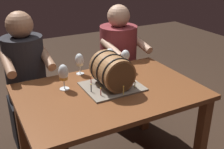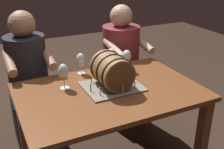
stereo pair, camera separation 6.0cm
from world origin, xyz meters
name	(u,v)px [view 2 (the right image)]	position (x,y,z in m)	size (l,w,h in m)	color
dining_table	(109,104)	(0.00, 0.00, 0.62)	(1.28, 0.86, 0.73)	brown
barrel_cake	(112,72)	(0.04, 0.03, 0.85)	(0.41, 0.34, 0.26)	gray
wine_glass_white	(81,60)	(-0.08, 0.37, 0.84)	(0.07, 0.07, 0.17)	white
wine_glass_amber	(64,73)	(-0.28, 0.16, 0.85)	(0.07, 0.07, 0.19)	white
wine_glass_red	(111,55)	(0.19, 0.36, 0.85)	(0.08, 0.08, 0.18)	white
wine_glass_rose	(127,57)	(0.28, 0.26, 0.85)	(0.07, 0.07, 0.18)	white
person_seated_left	(30,86)	(-0.45, 0.67, 0.56)	(0.37, 0.46, 1.21)	black
person_seated_right	(121,69)	(0.45, 0.67, 0.56)	(0.41, 0.49, 1.19)	#4C1B1E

